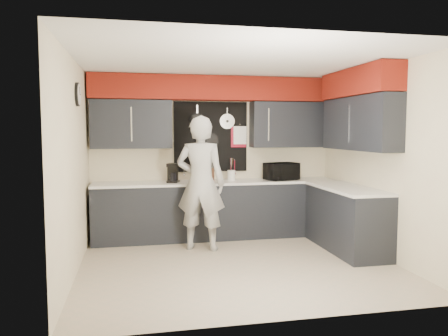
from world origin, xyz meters
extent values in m
plane|color=tan|center=(0.00, 0.00, 0.00)|extent=(4.00, 4.00, 0.00)
cube|color=beige|center=(0.00, 1.75, 1.30)|extent=(4.00, 0.01, 2.60)
cube|color=black|center=(-1.33, 1.59, 1.83)|extent=(1.24, 0.32, 0.75)
cube|color=black|center=(1.28, 1.59, 1.83)|extent=(1.34, 0.32, 0.75)
cube|color=maroon|center=(0.00, 1.57, 2.40)|extent=(3.94, 0.36, 0.38)
cube|color=black|center=(-0.05, 1.74, 1.62)|extent=(1.22, 0.03, 1.15)
cylinder|color=black|center=(-0.28, 1.70, 1.88)|extent=(0.26, 0.04, 0.26)
cylinder|color=black|center=(-0.08, 1.70, 1.55)|extent=(0.30, 0.04, 0.30)
cylinder|color=black|center=(-0.34, 1.70, 1.24)|extent=(0.27, 0.04, 0.27)
cylinder|color=silver|center=(0.22, 1.70, 1.88)|extent=(0.25, 0.02, 0.25)
cube|color=maroon|center=(0.42, 1.72, 1.62)|extent=(0.26, 0.01, 0.34)
cube|color=white|center=(0.44, 1.70, 1.65)|extent=(0.22, 0.01, 0.30)
cylinder|color=silver|center=(-0.50, 1.71, 1.13)|extent=(0.01, 0.01, 0.20)
cylinder|color=silver|center=(-0.22, 1.71, 1.13)|extent=(0.01, 0.01, 0.20)
cylinder|color=silver|center=(0.07, 1.71, 1.13)|extent=(0.01, 0.01, 0.20)
cylinder|color=silver|center=(0.35, 1.71, 1.13)|extent=(0.01, 0.01, 0.20)
cube|color=beige|center=(2.00, 0.00, 1.30)|extent=(0.01, 3.50, 2.60)
cube|color=black|center=(1.84, 0.30, 1.83)|extent=(0.32, 1.70, 0.75)
cube|color=maroon|center=(1.82, 0.30, 2.40)|extent=(0.36, 1.70, 0.38)
cube|color=beige|center=(-2.00, 0.00, 1.30)|extent=(0.01, 3.50, 2.60)
cylinder|color=black|center=(-1.98, 0.40, 2.18)|extent=(0.04, 0.30, 0.30)
cylinder|color=white|center=(-1.96, 0.40, 2.18)|extent=(0.01, 0.26, 0.26)
cube|color=black|center=(0.00, 1.45, 0.44)|extent=(3.90, 0.60, 0.88)
cube|color=white|center=(0.00, 1.44, 0.90)|extent=(3.90, 0.63, 0.04)
cube|color=black|center=(1.70, 0.35, 0.44)|extent=(0.60, 1.60, 0.88)
cube|color=white|center=(1.69, 0.35, 0.90)|extent=(0.63, 1.60, 0.04)
cube|color=black|center=(0.00, 1.19, 0.05)|extent=(3.90, 0.06, 0.10)
imported|color=black|center=(1.06, 1.39, 1.06)|extent=(0.59, 0.48, 0.28)
cube|color=#321810|center=(-0.09, 1.51, 1.02)|extent=(0.10, 0.10, 0.21)
cylinder|color=white|center=(0.25, 1.49, 1.00)|extent=(0.13, 0.13, 0.17)
cube|color=black|center=(-0.71, 1.40, 0.93)|extent=(0.22, 0.24, 0.03)
cube|color=black|center=(-0.71, 1.48, 1.07)|extent=(0.17, 0.11, 0.27)
cube|color=black|center=(-0.71, 1.40, 1.19)|extent=(0.22, 0.24, 0.05)
cylinder|color=black|center=(-0.71, 1.39, 1.01)|extent=(0.10, 0.10, 0.13)
imported|color=#A7A8A5|center=(-0.36, 0.79, 0.97)|extent=(0.83, 0.68, 1.94)
camera|label=1|loc=(-1.29, -5.39, 1.72)|focal=35.00mm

